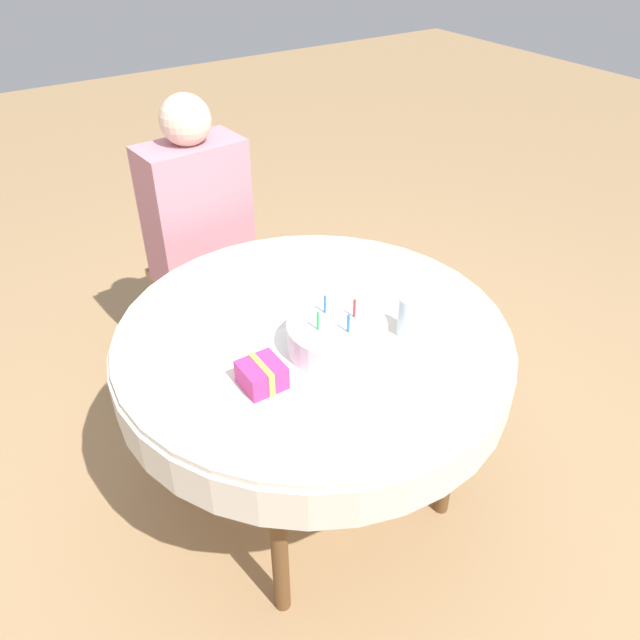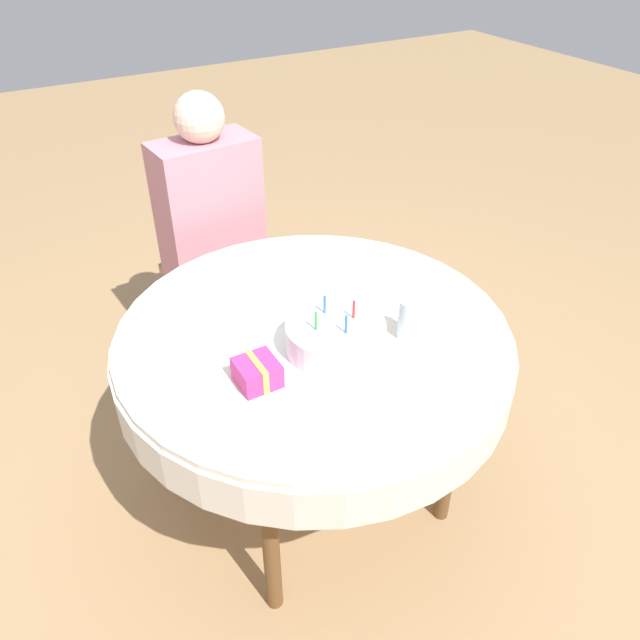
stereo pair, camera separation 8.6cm
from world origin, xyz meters
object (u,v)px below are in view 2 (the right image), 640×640
object	(u,v)px
person	(212,217)
birthday_cake	(335,336)
gift_box	(257,373)
drinking_glass	(409,319)
chair	(208,256)

from	to	relation	value
person	birthday_cake	xyz separation A→B (m)	(-0.01, -0.96, 0.04)
birthday_cake	gift_box	distance (m)	0.26
person	birthday_cake	world-z (taller)	person
person	drinking_glass	xyz separation A→B (m)	(0.20, -1.01, 0.06)
person	gift_box	size ratio (longest dim) A/B	10.67
person	chair	bearing A→B (deg)	90.00
birthday_cake	person	bearing A→B (deg)	89.44
birthday_cake	chair	bearing A→B (deg)	89.84
drinking_glass	gift_box	bearing A→B (deg)	175.54
person	drinking_glass	distance (m)	1.04
drinking_glass	gift_box	xyz separation A→B (m)	(-0.47, 0.04, -0.03)
person	gift_box	world-z (taller)	person
chair	birthday_cake	xyz separation A→B (m)	(-0.00, -1.04, 0.26)
chair	person	xyz separation A→B (m)	(0.01, -0.09, 0.22)
gift_box	birthday_cake	bearing A→B (deg)	4.37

